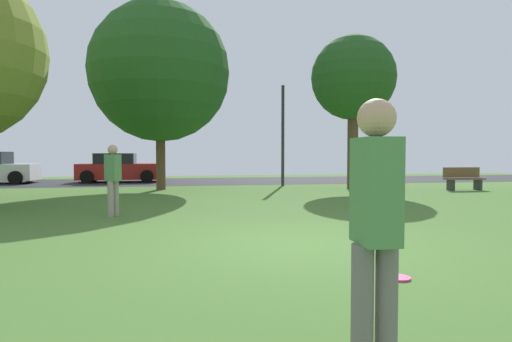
{
  "coord_description": "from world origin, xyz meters",
  "views": [
    {
      "loc": [
        -1.86,
        -6.44,
        1.44
      ],
      "look_at": [
        0.0,
        3.87,
        1.02
      ],
      "focal_mm": 29.92,
      "sensor_mm": 36.0,
      "label": 1
    }
  ],
  "objects_px": {
    "parked_car_red": "(119,169)",
    "park_bench": "(463,178)",
    "person_thrower": "(113,177)",
    "street_lamp_post": "(283,136)",
    "birch_tree_lone": "(353,79)",
    "frisbee_disc": "(399,278)",
    "person_walking": "(375,226)",
    "oak_tree_left": "(160,72)"
  },
  "relations": [
    {
      "from": "person_thrower",
      "to": "parked_car_red",
      "type": "distance_m",
      "value": 12.54
    },
    {
      "from": "person_thrower",
      "to": "parked_car_red",
      "type": "height_order",
      "value": "person_thrower"
    },
    {
      "from": "person_thrower",
      "to": "park_bench",
      "type": "relative_size",
      "value": 1.03
    },
    {
      "from": "birch_tree_lone",
      "to": "street_lamp_post",
      "type": "distance_m",
      "value": 3.93
    },
    {
      "from": "birch_tree_lone",
      "to": "frisbee_disc",
      "type": "relative_size",
      "value": 23.2
    },
    {
      "from": "oak_tree_left",
      "to": "frisbee_disc",
      "type": "xyz_separation_m",
      "value": [
        3.2,
        -13.06,
        -4.69
      ]
    },
    {
      "from": "frisbee_disc",
      "to": "park_bench",
      "type": "bearing_deg",
      "value": 51.02
    },
    {
      "from": "frisbee_disc",
      "to": "parked_car_red",
      "type": "bearing_deg",
      "value": 106.88
    },
    {
      "from": "person_walking",
      "to": "park_bench",
      "type": "bearing_deg",
      "value": -36.09
    },
    {
      "from": "person_walking",
      "to": "park_bench",
      "type": "height_order",
      "value": "person_walking"
    },
    {
      "from": "parked_car_red",
      "to": "street_lamp_post",
      "type": "distance_m",
      "value": 8.74
    },
    {
      "from": "birch_tree_lone",
      "to": "person_walking",
      "type": "height_order",
      "value": "birch_tree_lone"
    },
    {
      "from": "street_lamp_post",
      "to": "birch_tree_lone",
      "type": "bearing_deg",
      "value": -40.69
    },
    {
      "from": "person_thrower",
      "to": "street_lamp_post",
      "type": "height_order",
      "value": "street_lamp_post"
    },
    {
      "from": "parked_car_red",
      "to": "park_bench",
      "type": "relative_size",
      "value": 2.52
    },
    {
      "from": "person_walking",
      "to": "park_bench",
      "type": "xyz_separation_m",
      "value": [
        9.92,
        12.7,
        -0.53
      ]
    },
    {
      "from": "oak_tree_left",
      "to": "birch_tree_lone",
      "type": "bearing_deg",
      "value": -7.25
    },
    {
      "from": "parked_car_red",
      "to": "park_bench",
      "type": "distance_m",
      "value": 16.0
    },
    {
      "from": "person_thrower",
      "to": "street_lamp_post",
      "type": "bearing_deg",
      "value": 89.77
    },
    {
      "from": "street_lamp_post",
      "to": "person_walking",
      "type": "bearing_deg",
      "value": -101.86
    },
    {
      "from": "person_walking",
      "to": "parked_car_red",
      "type": "xyz_separation_m",
      "value": [
        -4.23,
        20.17,
        -0.32
      ]
    },
    {
      "from": "parked_car_red",
      "to": "park_bench",
      "type": "bearing_deg",
      "value": -27.83
    },
    {
      "from": "person_thrower",
      "to": "person_walking",
      "type": "relative_size",
      "value": 0.93
    },
    {
      "from": "oak_tree_left",
      "to": "parked_car_red",
      "type": "distance_m",
      "value": 6.89
    },
    {
      "from": "street_lamp_post",
      "to": "frisbee_disc",
      "type": "bearing_deg",
      "value": -98.5
    },
    {
      "from": "park_bench",
      "to": "parked_car_red",
      "type": "bearing_deg",
      "value": -27.83
    },
    {
      "from": "frisbee_disc",
      "to": "street_lamp_post",
      "type": "height_order",
      "value": "street_lamp_post"
    },
    {
      "from": "parked_car_red",
      "to": "oak_tree_left",
      "type": "bearing_deg",
      "value": -65.64
    },
    {
      "from": "person_thrower",
      "to": "frisbee_disc",
      "type": "height_order",
      "value": "person_thrower"
    },
    {
      "from": "oak_tree_left",
      "to": "park_bench",
      "type": "relative_size",
      "value": 4.68
    },
    {
      "from": "park_bench",
      "to": "person_walking",
      "type": "bearing_deg",
      "value": 52.0
    },
    {
      "from": "birch_tree_lone",
      "to": "park_bench",
      "type": "xyz_separation_m",
      "value": [
        4.08,
        -1.39,
        -4.04
      ]
    },
    {
      "from": "birch_tree_lone",
      "to": "person_walking",
      "type": "distance_m",
      "value": 15.65
    },
    {
      "from": "person_thrower",
      "to": "person_walking",
      "type": "xyz_separation_m",
      "value": [
        2.69,
        -7.73,
        0.09
      ]
    },
    {
      "from": "person_thrower",
      "to": "oak_tree_left",
      "type": "bearing_deg",
      "value": 119.54
    },
    {
      "from": "birch_tree_lone",
      "to": "park_bench",
      "type": "distance_m",
      "value": 5.91
    },
    {
      "from": "frisbee_disc",
      "to": "parked_car_red",
      "type": "distance_m",
      "value": 18.98
    },
    {
      "from": "birch_tree_lone",
      "to": "park_bench",
      "type": "bearing_deg",
      "value": -18.82
    },
    {
      "from": "person_thrower",
      "to": "person_walking",
      "type": "height_order",
      "value": "person_walking"
    },
    {
      "from": "park_bench",
      "to": "street_lamp_post",
      "type": "bearing_deg",
      "value": -28.14
    },
    {
      "from": "oak_tree_left",
      "to": "parked_car_red",
      "type": "bearing_deg",
      "value": 114.36
    },
    {
      "from": "street_lamp_post",
      "to": "oak_tree_left",
      "type": "bearing_deg",
      "value": -168.21
    }
  ]
}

